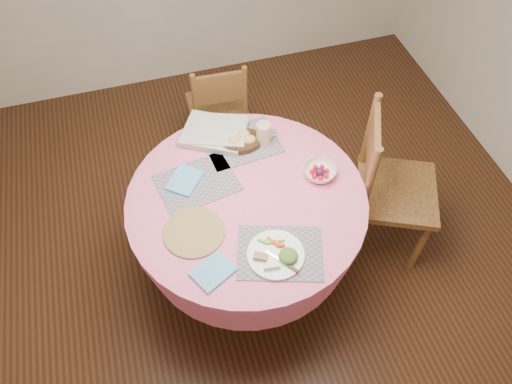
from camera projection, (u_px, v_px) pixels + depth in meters
ground at (248, 270)px, 3.13m from camera, size 4.00×4.00×0.00m
room_envelope at (243, 35)px, 1.78m from camera, size 4.01×4.01×2.71m
dining_table at (247, 220)px, 2.69m from camera, size 1.24×1.24×0.75m
chair_right at (388, 185)px, 2.87m from camera, size 0.61×0.62×1.03m
chair_back at (219, 108)px, 3.40m from camera, size 0.41×0.40×0.85m
placemat_front at (280, 253)px, 2.34m from camera, size 0.47×0.41×0.01m
placemat_left at (197, 183)px, 2.60m from camera, size 0.45×0.37×0.01m
placemat_back at (242, 143)px, 2.77m from camera, size 0.43×0.34×0.01m
wicker_trivet at (194, 232)px, 2.41m from camera, size 0.30×0.30×0.01m
napkin_near at (213, 272)px, 2.27m from camera, size 0.22×0.21×0.01m
napkin_far at (185, 180)px, 2.59m from camera, size 0.22×0.23×0.01m
dinner_plate at (278, 254)px, 2.31m from camera, size 0.27×0.27×0.05m
bread_bowl at (242, 140)px, 2.74m from camera, size 0.23×0.23×0.08m
latte_mug at (264, 134)px, 2.72m from camera, size 0.12×0.08×0.13m
fruit_bowl at (320, 172)px, 2.61m from camera, size 0.20×0.20×0.05m
newspaper_stack at (215, 132)px, 2.79m from camera, size 0.43×0.40×0.04m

